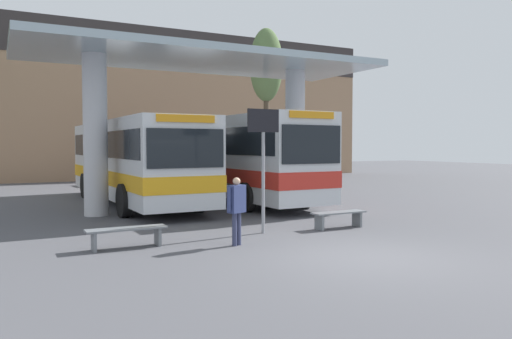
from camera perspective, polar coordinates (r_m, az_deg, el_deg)
ground_plane at (r=10.68m, az=12.39°, el=-9.73°), size 100.00×100.00×0.00m
townhouse_backdrop at (r=34.76m, az=-16.43°, el=8.83°), size 40.00×0.58×10.41m
station_canopy at (r=18.30m, az=-5.88°, el=9.93°), size 12.67×5.06×5.51m
transit_bus_left_bay at (r=20.22m, az=-13.85°, el=1.28°), size 2.99×11.81×3.22m
transit_bus_center_bay at (r=20.77m, az=-2.68°, el=1.64°), size 2.89×11.40×3.41m
waiting_bench_near_pillar at (r=11.59m, az=-14.57°, el=-7.03°), size 1.78×0.44×0.46m
waiting_bench_mid_platform at (r=14.09m, az=9.42°, el=-5.27°), size 1.61×0.44×0.46m
info_sign_platform at (r=13.01m, az=0.83°, el=2.77°), size 0.90×0.09×3.25m
pedestrian_waiting at (r=11.45m, az=-2.23°, el=-3.97°), size 0.57×0.37×1.57m
poplar_tree_behind_right at (r=29.40m, az=1.17°, el=11.61°), size 1.92×1.92×9.07m
parked_car_street at (r=30.78m, az=-12.62°, el=0.28°), size 4.77×2.33×2.07m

